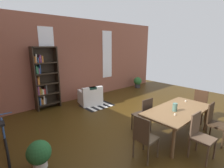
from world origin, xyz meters
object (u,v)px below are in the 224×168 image
object	(u,v)px
dining_chair_near_left	(200,134)
dining_chair_near_right	(215,122)
dining_chair_head_right	(199,105)
potted_plant_by_shelf	(138,82)
vase_on_table	(175,107)
dining_chair_far_left	(144,114)
bicycle_second	(5,142)
dining_table	(178,112)
bookshelf_tall	(44,79)
armchair_white	(90,97)
potted_plant_corner	(39,153)
dining_chair_head_left	(144,136)

from	to	relation	value
dining_chair_near_left	dining_chair_near_right	world-z (taller)	same
dining_chair_head_right	potted_plant_by_shelf	size ratio (longest dim) A/B	1.63
vase_on_table	dining_chair_far_left	world-z (taller)	dining_chair_far_left
dining_chair_far_left	bicycle_second	bearing A→B (deg)	157.06
dining_chair_near_left	vase_on_table	bearing A→B (deg)	70.03
dining_chair_far_left	dining_chair_near_right	world-z (taller)	same
dining_table	dining_chair_far_left	bearing A→B (deg)	122.18
vase_on_table	dining_chair_near_left	xyz separation A→B (m)	(-0.26, -0.71, -0.32)
dining_chair_near_left	bookshelf_tall	size ratio (longest dim) A/B	0.42
potted_plant_by_shelf	dining_table	bearing A→B (deg)	-128.76
dining_chair_near_left	armchair_white	bearing A→B (deg)	87.88
dining_chair_near_right	bookshelf_tall	distance (m)	5.40
dining_table	bookshelf_tall	distance (m)	4.55
bicycle_second	potted_plant_by_shelf	world-z (taller)	bicycle_second
vase_on_table	bicycle_second	xyz separation A→B (m)	(-3.27, 1.99, -0.51)
potted_plant_corner	potted_plant_by_shelf	bearing A→B (deg)	24.00
dining_chair_near_left	dining_chair_near_right	distance (m)	0.88
dining_chair_far_left	potted_plant_corner	size ratio (longest dim) A/B	1.72
dining_chair_near_left	armchair_white	xyz separation A→B (m)	(0.16, 4.19, -0.23)
dining_chair_far_left	bicycle_second	distance (m)	3.27
bicycle_second	potted_plant_by_shelf	size ratio (longest dim) A/B	2.80
armchair_white	bicycle_second	distance (m)	3.50
dining_chair_head_left	bicycle_second	xyz separation A→B (m)	(-2.09, 1.99, -0.19)
dining_chair_far_left	dining_chair_head_left	world-z (taller)	same
bookshelf_tall	potted_plant_by_shelf	size ratio (longest dim) A/B	3.86
potted_plant_by_shelf	potted_plant_corner	size ratio (longest dim) A/B	1.05
dining_chair_head_left	dining_chair_near_left	bearing A→B (deg)	-37.73
vase_on_table	dining_chair_head_right	size ratio (longest dim) A/B	0.21
potted_plant_corner	vase_on_table	bearing A→B (deg)	-22.14
vase_on_table	potted_plant_corner	world-z (taller)	vase_on_table
dining_table	dining_chair_near_left	size ratio (longest dim) A/B	2.08
vase_on_table	dining_chair_head_right	world-z (taller)	dining_chair_head_right
bicycle_second	potted_plant_corner	world-z (taller)	bicycle_second
dining_chair_head_left	bicycle_second	distance (m)	2.89
vase_on_table	potted_plant_corner	xyz separation A→B (m)	(-2.86, 1.16, -0.53)
dining_chair_near_left	dining_chair_head_left	size ratio (longest dim) A/B	1.00
potted_plant_corner	bicycle_second	bearing A→B (deg)	116.53
dining_chair_head_left	potted_plant_corner	size ratio (longest dim) A/B	1.72
bookshelf_tall	potted_plant_corner	size ratio (longest dim) A/B	4.07
dining_chair_head_right	dining_chair_far_left	bearing A→B (deg)	158.63
bicycle_second	potted_plant_by_shelf	distance (m)	6.88
bookshelf_tall	potted_plant_by_shelf	xyz separation A→B (m)	(4.92, -0.25, -0.79)
dining_chair_far_left	potted_plant_corner	bearing A→B (deg)	170.15
dining_chair_far_left	potted_plant_by_shelf	size ratio (longest dim) A/B	1.63
dining_table	dining_chair_near_right	bearing A→B (deg)	-58.30
vase_on_table	dining_chair_near_left	distance (m)	0.82
armchair_white	potted_plant_by_shelf	size ratio (longest dim) A/B	1.66
dining_chair_head_left	potted_plant_corner	world-z (taller)	dining_chair_head_left
dining_chair_near_right	potted_plant_corner	world-z (taller)	dining_chair_near_right
dining_chair_head_left	bookshelf_tall	xyz separation A→B (m)	(-0.42, 4.17, 0.60)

